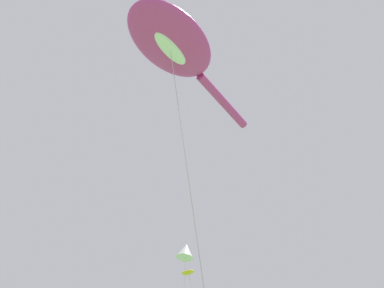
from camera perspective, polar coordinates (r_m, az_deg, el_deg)
big_show_kite at (r=18.01m, az=-2.40°, el=12.64°), size 8.10×5.46×16.06m
small_kite_streamer_purple at (r=32.53m, az=-0.81°, el=-13.53°), size 2.27×2.35×15.14m
small_kite_diamond_red at (r=26.26m, az=-0.42°, el=-16.47°), size 1.93×3.39×11.11m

